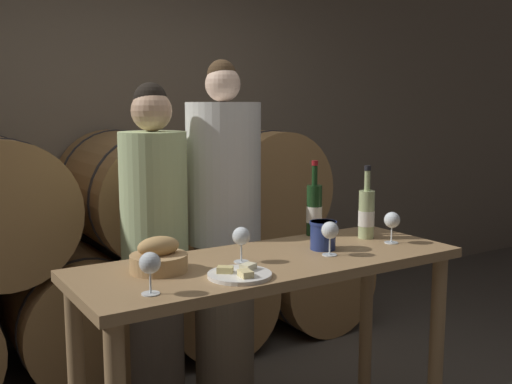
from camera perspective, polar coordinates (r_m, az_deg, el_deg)
The scene contains 14 objects.
stone_wall_back at distance 4.19m, azimuth -14.65°, elevation 8.83°, with size 10.00×0.12×3.20m.
barrel_stack at distance 3.75m, azimuth -11.39°, elevation -5.74°, with size 3.13×0.93×1.39m.
tasting_table at distance 2.41m, azimuth 1.46°, elevation -9.99°, with size 1.56×0.57×0.94m.
person_left at distance 2.84m, azimuth -9.58°, elevation -6.06°, with size 0.31×0.31×1.64m.
person_right at distance 2.98m, azimuth -3.07°, elevation -4.34°, with size 0.37×0.37×1.76m.
wine_bottle_red at distance 2.77m, azimuth 5.56°, elevation -1.66°, with size 0.07×0.07×0.35m.
wine_bottle_white at distance 2.74m, azimuth 10.47°, elevation -2.02°, with size 0.07×0.07×0.33m.
blue_crock at distance 2.51m, azimuth 6.40°, elevation -4.00°, with size 0.11×0.11×0.12m.
bread_basket at distance 2.21m, azimuth -9.25°, elevation -6.24°, with size 0.21×0.21×0.13m.
cheese_plate at distance 2.12m, azimuth -1.57°, elevation -7.82°, with size 0.23×0.23×0.04m.
wine_glass_far_left at distance 1.94m, azimuth -10.07°, elevation -6.79°, with size 0.07×0.07×0.14m.
wine_glass_left at distance 2.29m, azimuth -1.41°, elevation -4.32°, with size 0.07×0.07×0.14m.
wine_glass_center at distance 2.41m, azimuth 7.06°, elevation -3.74°, with size 0.07×0.07×0.14m.
wine_glass_right at distance 2.67m, azimuth 12.83°, elevation -2.70°, with size 0.07×0.07×0.14m.
Camera 1 is at (-1.27, -1.91, 1.54)m, focal length 42.00 mm.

